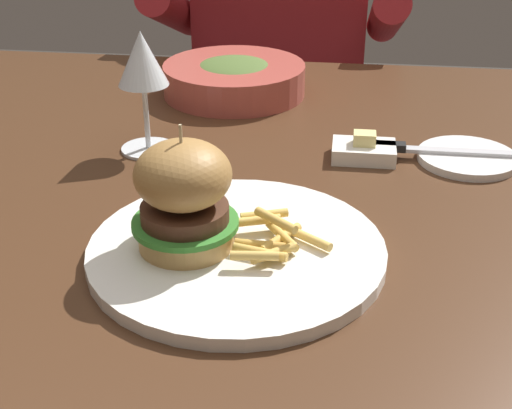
{
  "coord_description": "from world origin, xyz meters",
  "views": [
    {
      "loc": [
        0.1,
        -0.78,
        1.12
      ],
      "look_at": [
        0.02,
        -0.16,
        0.78
      ],
      "focal_mm": 50.0,
      "sensor_mm": 36.0,
      "label": 1
    }
  ],
  "objects_px": {
    "burger_sandwich": "(184,196)",
    "wine_glass": "(142,65)",
    "soup_bowl": "(234,78)",
    "table_knife": "(428,149)",
    "butter_dish": "(364,150)",
    "diner_person": "(280,101)",
    "main_plate": "(232,250)",
    "bread_plate": "(467,158)"
  },
  "relations": [
    {
      "from": "table_knife",
      "to": "soup_bowl",
      "type": "distance_m",
      "value": 0.36
    },
    {
      "from": "main_plate",
      "to": "diner_person",
      "type": "height_order",
      "value": "diner_person"
    },
    {
      "from": "table_knife",
      "to": "soup_bowl",
      "type": "relative_size",
      "value": 0.97
    },
    {
      "from": "wine_glass",
      "to": "soup_bowl",
      "type": "distance_m",
      "value": 0.26
    },
    {
      "from": "wine_glass",
      "to": "soup_bowl",
      "type": "bearing_deg",
      "value": 71.76
    },
    {
      "from": "butter_dish",
      "to": "soup_bowl",
      "type": "relative_size",
      "value": 0.36
    },
    {
      "from": "soup_bowl",
      "to": "bread_plate",
      "type": "bearing_deg",
      "value": -33.16
    },
    {
      "from": "main_plate",
      "to": "bread_plate",
      "type": "xyz_separation_m",
      "value": [
        0.26,
        0.26,
        -0.0
      ]
    },
    {
      "from": "bread_plate",
      "to": "table_knife",
      "type": "bearing_deg",
      "value": 179.89
    },
    {
      "from": "burger_sandwich",
      "to": "butter_dish",
      "type": "distance_m",
      "value": 0.32
    },
    {
      "from": "soup_bowl",
      "to": "diner_person",
      "type": "distance_m",
      "value": 0.51
    },
    {
      "from": "burger_sandwich",
      "to": "wine_glass",
      "type": "xyz_separation_m",
      "value": [
        -0.11,
        0.25,
        0.05
      ]
    },
    {
      "from": "main_plate",
      "to": "butter_dish",
      "type": "bearing_deg",
      "value": 62.97
    },
    {
      "from": "wine_glass",
      "to": "soup_bowl",
      "type": "relative_size",
      "value": 0.71
    },
    {
      "from": "wine_glass",
      "to": "diner_person",
      "type": "height_order",
      "value": "diner_person"
    },
    {
      "from": "main_plate",
      "to": "diner_person",
      "type": "bearing_deg",
      "value": 92.56
    },
    {
      "from": "diner_person",
      "to": "butter_dish",
      "type": "bearing_deg",
      "value": -76.07
    },
    {
      "from": "bread_plate",
      "to": "table_knife",
      "type": "distance_m",
      "value": 0.05
    },
    {
      "from": "main_plate",
      "to": "butter_dish",
      "type": "relative_size",
      "value": 3.66
    },
    {
      "from": "butter_dish",
      "to": "table_knife",
      "type": "bearing_deg",
      "value": 6.34
    },
    {
      "from": "wine_glass",
      "to": "diner_person",
      "type": "distance_m",
      "value": 0.77
    },
    {
      "from": "burger_sandwich",
      "to": "diner_person",
      "type": "height_order",
      "value": "diner_person"
    },
    {
      "from": "butter_dish",
      "to": "soup_bowl",
      "type": "distance_m",
      "value": 0.31
    },
    {
      "from": "wine_glass",
      "to": "table_knife",
      "type": "xyz_separation_m",
      "value": [
        0.36,
        0.02,
        -0.1
      ]
    },
    {
      "from": "bread_plate",
      "to": "wine_glass",
      "type": "bearing_deg",
      "value": -177.63
    },
    {
      "from": "main_plate",
      "to": "table_knife",
      "type": "bearing_deg",
      "value": 51.38
    },
    {
      "from": "burger_sandwich",
      "to": "diner_person",
      "type": "bearing_deg",
      "value": 89.9
    },
    {
      "from": "table_knife",
      "to": "diner_person",
      "type": "distance_m",
      "value": 0.76
    },
    {
      "from": "wine_glass",
      "to": "table_knife",
      "type": "relative_size",
      "value": 0.73
    },
    {
      "from": "wine_glass",
      "to": "table_knife",
      "type": "bearing_deg",
      "value": 2.72
    },
    {
      "from": "main_plate",
      "to": "soup_bowl",
      "type": "distance_m",
      "value": 0.49
    },
    {
      "from": "butter_dish",
      "to": "main_plate",
      "type": "bearing_deg",
      "value": -117.03
    },
    {
      "from": "soup_bowl",
      "to": "diner_person",
      "type": "relative_size",
      "value": 0.19
    },
    {
      "from": "soup_bowl",
      "to": "burger_sandwich",
      "type": "bearing_deg",
      "value": -86.62
    },
    {
      "from": "main_plate",
      "to": "table_knife",
      "type": "distance_m",
      "value": 0.34
    },
    {
      "from": "main_plate",
      "to": "burger_sandwich",
      "type": "height_order",
      "value": "burger_sandwich"
    },
    {
      "from": "bread_plate",
      "to": "diner_person",
      "type": "relative_size",
      "value": 0.11
    },
    {
      "from": "burger_sandwich",
      "to": "butter_dish",
      "type": "height_order",
      "value": "burger_sandwich"
    },
    {
      "from": "burger_sandwich",
      "to": "wine_glass",
      "type": "relative_size",
      "value": 0.8
    },
    {
      "from": "wine_glass",
      "to": "butter_dish",
      "type": "bearing_deg",
      "value": 1.67
    },
    {
      "from": "table_knife",
      "to": "bread_plate",
      "type": "bearing_deg",
      "value": -0.11
    },
    {
      "from": "soup_bowl",
      "to": "main_plate",
      "type": "bearing_deg",
      "value": -81.39
    }
  ]
}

